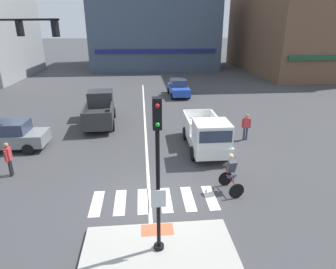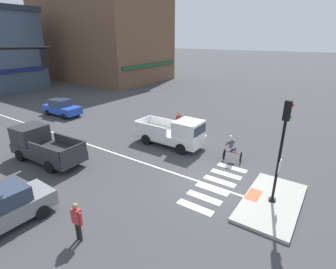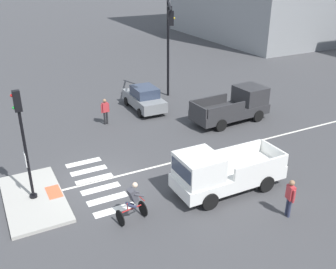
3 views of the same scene
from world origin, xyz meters
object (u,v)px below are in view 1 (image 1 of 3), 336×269
(traffic_light_mast, at_px, (5,56))
(cyclist, at_px, (231,173))
(signal_pole, at_px, (158,165))
(pedestrian_waiting_far_side, at_px, (246,125))
(pickup_truck_white_eastbound_mid, at_px, (207,135))
(pickup_truck_charcoal_westbound_far, at_px, (100,109))
(car_blue_eastbound_distant, at_px, (178,88))
(car_grey_cross_left, at_px, (10,136))
(pedestrian_at_curb_left, at_px, (8,157))

(traffic_light_mast, relative_size, cyclist, 4.28)
(signal_pole, bearing_deg, pedestrian_waiting_far_side, 56.59)
(cyclist, relative_size, pedestrian_waiting_far_side, 1.01)
(signal_pole, relative_size, pickup_truck_white_eastbound_mid, 0.94)
(pickup_truck_charcoal_westbound_far, relative_size, cyclist, 3.09)
(traffic_light_mast, distance_m, pickup_truck_charcoal_westbound_far, 6.68)
(pickup_truck_white_eastbound_mid, bearing_deg, car_blue_eastbound_distant, 89.37)
(car_grey_cross_left, distance_m, pickup_truck_white_eastbound_mid, 11.11)
(car_blue_eastbound_distant, bearing_deg, traffic_light_mast, -138.43)
(pickup_truck_charcoal_westbound_far, height_order, pickup_truck_white_eastbound_mid, same)
(signal_pole, relative_size, pedestrian_at_curb_left, 2.88)
(signal_pole, bearing_deg, car_grey_cross_left, 131.90)
(signal_pole, xyz_separation_m, traffic_light_mast, (-8.18, 10.86, 1.96))
(traffic_light_mast, xyz_separation_m, car_blue_eastbound_distant, (11.46, 10.16, -4.19))
(car_blue_eastbound_distant, xyz_separation_m, pickup_truck_charcoal_westbound_far, (-6.68, -7.80, 0.17))
(car_grey_cross_left, bearing_deg, pickup_truck_white_eastbound_mid, -6.68)
(pickup_truck_white_eastbound_mid, bearing_deg, cyclist, -88.31)
(car_grey_cross_left, relative_size, pickup_truck_white_eastbound_mid, 0.81)
(signal_pole, relative_size, car_grey_cross_left, 1.16)
(car_grey_cross_left, xyz_separation_m, cyclist, (11.15, -5.50, 0.06))
(car_blue_eastbound_distant, distance_m, pedestrian_at_curb_left, 18.36)
(signal_pole, bearing_deg, pedestrian_at_curb_left, 139.94)
(traffic_light_mast, distance_m, car_grey_cross_left, 4.68)
(cyclist, bearing_deg, pickup_truck_white_eastbound_mid, 91.69)
(car_blue_eastbound_distant, bearing_deg, pickup_truck_white_eastbound_mid, -90.63)
(pickup_truck_charcoal_westbound_far, distance_m, pickup_truck_white_eastbound_mid, 8.68)
(signal_pole, bearing_deg, cyclist, 45.37)
(signal_pole, distance_m, pedestrian_waiting_far_side, 10.92)
(traffic_light_mast, xyz_separation_m, pedestrian_at_curb_left, (1.56, -5.29, -4.02))
(signal_pole, distance_m, car_blue_eastbound_distant, 21.39)
(car_blue_eastbound_distant, relative_size, cyclist, 2.48)
(pickup_truck_charcoal_westbound_far, bearing_deg, pedestrian_at_curb_left, -112.80)
(car_blue_eastbound_distant, bearing_deg, signal_pole, -98.88)
(traffic_light_mast, distance_m, cyclist, 14.31)
(traffic_light_mast, relative_size, pedestrian_at_curb_left, 4.30)
(pedestrian_at_curb_left, relative_size, pedestrian_waiting_far_side, 1.00)
(pedestrian_at_curb_left, bearing_deg, pedestrian_waiting_far_side, 15.12)
(pedestrian_waiting_far_side, bearing_deg, pickup_truck_white_eastbound_mid, -152.49)
(cyclist, bearing_deg, traffic_light_mast, 146.54)
(signal_pole, height_order, pedestrian_at_curb_left, signal_pole)
(traffic_light_mast, xyz_separation_m, pickup_truck_white_eastbound_mid, (11.31, -3.35, -4.03))
(pickup_truck_charcoal_westbound_far, bearing_deg, pickup_truck_white_eastbound_mid, -41.16)
(traffic_light_mast, relative_size, car_blue_eastbound_distant, 1.73)
(car_grey_cross_left, relative_size, cyclist, 2.47)
(signal_pole, bearing_deg, pickup_truck_white_eastbound_mid, 67.34)
(cyclist, relative_size, pedestrian_at_curb_left, 1.01)
(pickup_truck_white_eastbound_mid, xyz_separation_m, cyclist, (0.12, -4.21, -0.11))
(signal_pole, distance_m, pickup_truck_white_eastbound_mid, 8.39)
(pedestrian_at_curb_left, bearing_deg, traffic_light_mast, 106.39)
(signal_pole, distance_m, cyclist, 5.12)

